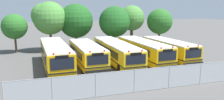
% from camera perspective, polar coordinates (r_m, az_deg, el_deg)
% --- Properties ---
extents(ground_plane, '(160.00, 160.00, 0.00)m').
position_cam_1_polar(ground_plane, '(26.52, 1.04, -3.33)').
color(ground_plane, '#514F4C').
extents(school_bus_0, '(2.73, 11.50, 2.75)m').
position_cam_1_polar(school_bus_0, '(24.93, -14.01, -1.16)').
color(school_bus_0, '#EAA80C').
rests_on(school_bus_0, ground_plane).
extents(school_bus_1, '(2.60, 9.54, 2.53)m').
position_cam_1_polar(school_bus_1, '(25.49, -6.32, -0.90)').
color(school_bus_1, yellow).
rests_on(school_bus_1, ground_plane).
extents(school_bus_2, '(2.55, 11.63, 2.54)m').
position_cam_1_polar(school_bus_2, '(26.44, 1.01, -0.39)').
color(school_bus_2, yellow).
rests_on(school_bus_2, ground_plane).
extents(school_bus_3, '(2.76, 10.44, 2.61)m').
position_cam_1_polar(school_bus_3, '(27.42, 7.83, -0.03)').
color(school_bus_3, yellow).
rests_on(school_bus_3, ground_plane).
extents(school_bus_4, '(2.65, 9.47, 2.53)m').
position_cam_1_polar(school_bus_4, '(28.98, 13.95, 0.25)').
color(school_bus_4, yellow).
rests_on(school_bus_4, ground_plane).
extents(tree_0, '(3.54, 3.54, 5.50)m').
position_cam_1_polar(tree_0, '(34.78, -23.07, 5.49)').
color(tree_0, '#4C3823').
rests_on(tree_0, ground_plane).
extents(tree_1, '(4.97, 4.77, 7.23)m').
position_cam_1_polar(tree_1, '(34.38, -15.69, 7.84)').
color(tree_1, '#4C3823').
rests_on(tree_1, ground_plane).
extents(tree_2, '(5.16, 5.16, 6.93)m').
position_cam_1_polar(tree_2, '(35.29, -8.91, 7.36)').
color(tree_2, '#4C3823').
rests_on(tree_2, ground_plane).
extents(tree_3, '(4.69, 4.69, 6.57)m').
position_cam_1_polar(tree_3, '(34.71, 0.84, 7.12)').
color(tree_3, '#4C3823').
rests_on(tree_3, ground_plane).
extents(tree_4, '(4.11, 4.11, 6.69)m').
position_cam_1_polar(tree_4, '(37.73, 5.09, 7.89)').
color(tree_4, '#4C3823').
rests_on(tree_4, ground_plane).
extents(tree_5, '(4.10, 4.10, 6.15)m').
position_cam_1_polar(tree_5, '(38.11, 11.86, 7.09)').
color(tree_5, '#4C3823').
rests_on(tree_5, ground_plane).
extents(chainlink_fence, '(21.26, 0.07, 1.83)m').
position_cam_1_polar(chainlink_fence, '(18.18, 10.00, -7.06)').
color(chainlink_fence, '#9EA0A3').
rests_on(chainlink_fence, ground_plane).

